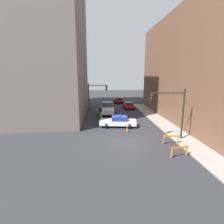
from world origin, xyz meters
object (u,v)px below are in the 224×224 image
parked_car_near (129,105)px  pedestrian_crossing (101,118)px  barrier_front (180,150)px  barrier_mid (171,138)px  police_car (118,121)px  pedestrian_corner (97,114)px  traffic_light_far (95,93)px  white_truck (107,108)px  parked_car_mid (119,100)px  traffic_light_near (172,107)px  traffic_cone (127,129)px

parked_car_near → pedestrian_crossing: bearing=-113.0°
barrier_front → barrier_mid: 2.72m
police_car → pedestrian_corner: 4.97m
traffic_light_far → barrier_mid: bearing=-64.6°
barrier_front → pedestrian_corner: bearing=118.0°
parked_car_near → barrier_mid: (0.89, -18.54, -0.06)m
white_truck → barrier_front: white_truck is taller
white_truck → parked_car_mid: bearing=73.8°
traffic_light_near → pedestrian_crossing: bearing=137.0°
white_truck → traffic_cone: 10.33m
traffic_light_far → barrier_front: (7.20, -18.70, -2.78)m
parked_car_mid → pedestrian_crossing: 18.53m
traffic_cone → parked_car_mid: bearing=85.8°
barrier_front → parked_car_mid: bearing=93.3°
pedestrian_crossing → pedestrian_corner: bearing=10.9°
traffic_light_near → pedestrian_corner: (-7.73, 9.14, -2.67)m
pedestrian_crossing → barrier_mid: 10.23m
police_car → pedestrian_crossing: 2.69m
parked_car_near → police_car: bearing=-101.0°
parked_car_near → traffic_cone: 14.67m
traffic_light_near → police_car: bearing=133.8°
parked_car_mid → barrier_front: 28.43m
pedestrian_crossing → barrier_front: 12.18m
barrier_mid → pedestrian_corner: bearing=125.4°
pedestrian_crossing → barrier_mid: size_ratio=1.04×
parked_car_near → pedestrian_crossing: pedestrian_crossing is taller
pedestrian_corner → barrier_front: bearing=-158.8°
traffic_light_far → barrier_front: 20.23m
parked_car_near → traffic_light_far: bearing=-154.2°
traffic_light_near → barrier_front: (-0.83, -3.85, -2.91)m
parked_car_near → barrier_front: size_ratio=2.81×
traffic_light_far → traffic_light_near: bearing=-61.6°
pedestrian_crossing → barrier_front: (6.26, -10.45, -0.24)m
traffic_light_near → white_truck: size_ratio=0.96×
white_truck → pedestrian_crossing: white_truck is taller
pedestrian_corner → parked_car_mid: bearing=-25.7°
traffic_light_far → parked_car_near: size_ratio=1.17×
traffic_light_far → pedestrian_corner: (0.30, -5.71, -2.54)m
traffic_light_far → parked_car_near: 7.68m
pedestrian_crossing → barrier_front: size_ratio=1.05×
parked_car_mid → barrier_mid: bearing=-83.2°
police_car → pedestrian_crossing: bearing=63.2°
traffic_light_near → traffic_cone: 5.98m
pedestrian_corner → traffic_cone: (3.67, -6.16, -0.54)m
white_truck → pedestrian_crossing: 6.65m
white_truck → police_car: bearing=-82.5°
parked_car_mid → white_truck: bearing=-104.3°
parked_car_near → pedestrian_crossing: 12.24m
pedestrian_corner → traffic_cone: pedestrian_corner is taller
police_car → barrier_mid: police_car is taller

